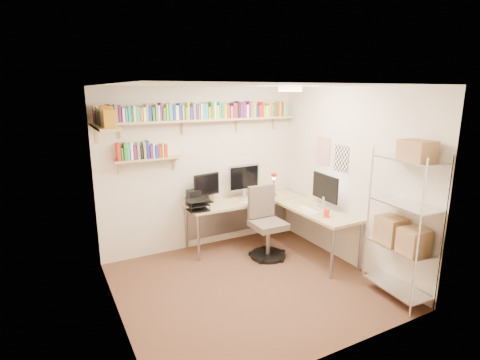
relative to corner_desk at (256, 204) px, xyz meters
name	(u,v)px	position (x,y,z in m)	size (l,w,h in m)	color
ground	(249,285)	(-0.67, -0.97, -0.74)	(3.20, 3.20, 0.00)	#4C2C20
room_shell	(250,167)	(-0.66, -0.96, 0.81)	(3.24, 3.04, 2.52)	beige
wall_shelves	(180,121)	(-1.07, 0.33, 1.29)	(3.12, 1.09, 0.80)	tan
corner_desk	(256,204)	(0.00, 0.00, 0.00)	(2.03, 1.93, 1.29)	tan
office_chair	(266,228)	(0.00, -0.31, -0.29)	(0.56, 0.57, 1.06)	black
wire_rack	(405,215)	(0.75, -2.07, 0.32)	(0.45, 0.81, 1.92)	silver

